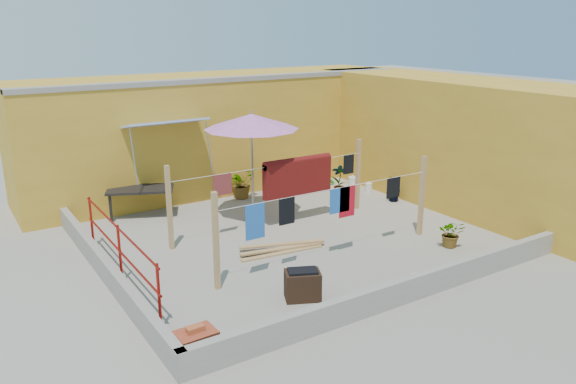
{
  "coord_description": "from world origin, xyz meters",
  "views": [
    {
      "loc": [
        -6.36,
        -9.75,
        4.52
      ],
      "look_at": [
        0.08,
        0.3,
        0.95
      ],
      "focal_mm": 35.0,
      "sensor_mm": 36.0,
      "label": 1
    }
  ],
  "objects_px": {
    "outdoor_table": "(140,191)",
    "water_jug_b": "(352,182)",
    "brazier": "(303,285)",
    "green_hose": "(325,182)",
    "patio_umbrella": "(251,122)",
    "brick_stack": "(196,344)",
    "water_jug_a": "(369,188)",
    "plant_back_a": "(242,183)",
    "white_basin": "(422,280)"
  },
  "relations": [
    {
      "from": "patio_umbrella",
      "to": "green_hose",
      "type": "bearing_deg",
      "value": 26.58
    },
    {
      "from": "patio_umbrella",
      "to": "brick_stack",
      "type": "distance_m",
      "value": 6.24
    },
    {
      "from": "brick_stack",
      "to": "green_hose",
      "type": "distance_m",
      "value": 9.42
    },
    {
      "from": "water_jug_b",
      "to": "green_hose",
      "type": "distance_m",
      "value": 0.92
    },
    {
      "from": "patio_umbrella",
      "to": "outdoor_table",
      "type": "distance_m",
      "value": 3.24
    },
    {
      "from": "outdoor_table",
      "to": "water_jug_b",
      "type": "relative_size",
      "value": 4.59
    },
    {
      "from": "white_basin",
      "to": "patio_umbrella",
      "type": "bearing_deg",
      "value": 101.22
    },
    {
      "from": "outdoor_table",
      "to": "brick_stack",
      "type": "height_order",
      "value": "outdoor_table"
    },
    {
      "from": "brazier",
      "to": "plant_back_a",
      "type": "distance_m",
      "value": 6.05
    },
    {
      "from": "brick_stack",
      "to": "water_jug_a",
      "type": "height_order",
      "value": "brick_stack"
    },
    {
      "from": "outdoor_table",
      "to": "plant_back_a",
      "type": "xyz_separation_m",
      "value": [
        2.8,
        0.04,
        -0.25
      ]
    },
    {
      "from": "patio_umbrella",
      "to": "green_hose",
      "type": "relative_size",
      "value": 4.66
    },
    {
      "from": "plant_back_a",
      "to": "brick_stack",
      "type": "bearing_deg",
      "value": -123.03
    },
    {
      "from": "brazier",
      "to": "plant_back_a",
      "type": "height_order",
      "value": "plant_back_a"
    },
    {
      "from": "outdoor_table",
      "to": "brick_stack",
      "type": "bearing_deg",
      "value": -102.08
    },
    {
      "from": "white_basin",
      "to": "outdoor_table",
      "type": "bearing_deg",
      "value": 115.99
    },
    {
      "from": "green_hose",
      "to": "plant_back_a",
      "type": "distance_m",
      "value": 2.8
    },
    {
      "from": "green_hose",
      "to": "water_jug_a",
      "type": "bearing_deg",
      "value": -71.82
    },
    {
      "from": "outdoor_table",
      "to": "white_basin",
      "type": "distance_m",
      "value": 7.1
    },
    {
      "from": "water_jug_b",
      "to": "plant_back_a",
      "type": "relative_size",
      "value": 0.46
    },
    {
      "from": "brick_stack",
      "to": "water_jug_b",
      "type": "xyz_separation_m",
      "value": [
        7.29,
        5.53,
        -0.04
      ]
    },
    {
      "from": "water_jug_a",
      "to": "plant_back_a",
      "type": "height_order",
      "value": "plant_back_a"
    },
    {
      "from": "outdoor_table",
      "to": "brick_stack",
      "type": "distance_m",
      "value": 6.52
    },
    {
      "from": "green_hose",
      "to": "white_basin",
      "type": "bearing_deg",
      "value": -111.23
    },
    {
      "from": "patio_umbrella",
      "to": "brick_stack",
      "type": "xyz_separation_m",
      "value": [
        -3.53,
        -4.67,
        -2.16
      ]
    },
    {
      "from": "white_basin",
      "to": "plant_back_a",
      "type": "bearing_deg",
      "value": 92.67
    },
    {
      "from": "water_jug_a",
      "to": "brazier",
      "type": "bearing_deg",
      "value": -140.17
    },
    {
      "from": "green_hose",
      "to": "plant_back_a",
      "type": "height_order",
      "value": "plant_back_a"
    },
    {
      "from": "patio_umbrella",
      "to": "water_jug_a",
      "type": "relative_size",
      "value": 8.62
    },
    {
      "from": "green_hose",
      "to": "patio_umbrella",
      "type": "bearing_deg",
      "value": -153.42
    },
    {
      "from": "brazier",
      "to": "water_jug_a",
      "type": "bearing_deg",
      "value": 39.83
    },
    {
      "from": "water_jug_b",
      "to": "green_hose",
      "type": "bearing_deg",
      "value": 113.0
    },
    {
      "from": "white_basin",
      "to": "water_jug_b",
      "type": "height_order",
      "value": "water_jug_b"
    },
    {
      "from": "brazier",
      "to": "white_basin",
      "type": "distance_m",
      "value": 2.31
    },
    {
      "from": "patio_umbrella",
      "to": "outdoor_table",
      "type": "relative_size",
      "value": 1.52
    },
    {
      "from": "patio_umbrella",
      "to": "water_jug_b",
      "type": "xyz_separation_m",
      "value": [
        3.76,
        0.86,
        -2.21
      ]
    },
    {
      "from": "outdoor_table",
      "to": "brazier",
      "type": "xyz_separation_m",
      "value": [
        0.9,
        -5.7,
        -0.4
      ]
    },
    {
      "from": "brick_stack",
      "to": "white_basin",
      "type": "bearing_deg",
      "value": 0.0
    },
    {
      "from": "brazier",
      "to": "water_jug_b",
      "type": "height_order",
      "value": "brazier"
    },
    {
      "from": "patio_umbrella",
      "to": "water_jug_a",
      "type": "bearing_deg",
      "value": 4.16
    },
    {
      "from": "water_jug_b",
      "to": "green_hose",
      "type": "xyz_separation_m",
      "value": [
        -0.36,
        0.84,
        -0.13
      ]
    },
    {
      "from": "patio_umbrella",
      "to": "green_hose",
      "type": "distance_m",
      "value": 4.46
    },
    {
      "from": "brick_stack",
      "to": "green_hose",
      "type": "relative_size",
      "value": 1.01
    },
    {
      "from": "brazier",
      "to": "patio_umbrella",
      "type": "bearing_deg",
      "value": 72.33
    },
    {
      "from": "white_basin",
      "to": "water_jug_a",
      "type": "xyz_separation_m",
      "value": [
        2.94,
        4.95,
        0.09
      ]
    },
    {
      "from": "white_basin",
      "to": "water_jug_b",
      "type": "distance_m",
      "value": 6.21
    },
    {
      "from": "outdoor_table",
      "to": "water_jug_a",
      "type": "bearing_deg",
      "value": -13.12
    },
    {
      "from": "brazier",
      "to": "brick_stack",
      "type": "bearing_deg",
      "value": -163.73
    },
    {
      "from": "patio_umbrella",
      "to": "brick_stack",
      "type": "relative_size",
      "value": 4.61
    },
    {
      "from": "brick_stack",
      "to": "brazier",
      "type": "xyz_separation_m",
      "value": [
        2.26,
        0.66,
        0.05
      ]
    }
  ]
}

